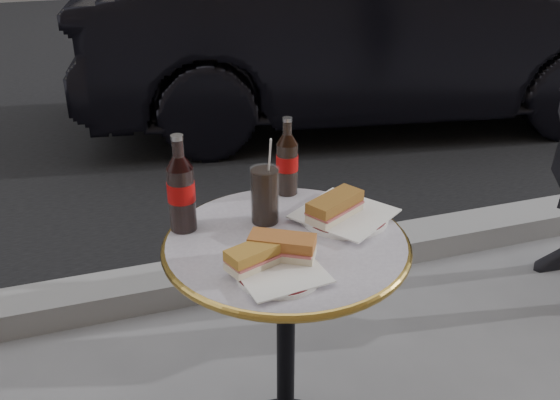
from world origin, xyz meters
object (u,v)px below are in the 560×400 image
object	(u,v)px
parked_car	(375,26)
cola_bottle_left	(181,183)
plate_left	(279,273)
cola_bottle_right	(287,156)
cola_glass	(265,195)
plate_right	(344,216)
bistro_table	(286,354)

from	to	relation	value
parked_car	cola_bottle_left	bearing A→B (deg)	154.13
plate_left	cola_bottle_right	size ratio (longest dim) A/B	0.87
cola_glass	parked_car	distance (m)	3.03
plate_left	parked_car	bearing A→B (deg)	60.05
plate_left	cola_glass	xyz separation A→B (m)	(0.05, 0.26, 0.07)
cola_bottle_left	parked_car	bearing A→B (deg)	54.82
plate_left	cola_bottle_right	distance (m)	0.44
plate_right	cola_bottle_right	distance (m)	0.24
plate_left	cola_bottle_left	size ratio (longest dim) A/B	0.77
cola_bottle_left	bistro_table	bearing A→B (deg)	-31.00
cola_bottle_right	cola_glass	distance (m)	0.19
plate_right	parked_car	xyz separation A→B (m)	(1.38, 2.63, -0.08)
plate_left	cola_bottle_left	world-z (taller)	cola_bottle_left
plate_right	parked_car	distance (m)	2.97
plate_right	cola_bottle_right	world-z (taller)	cola_bottle_right
bistro_table	cola_bottle_right	size ratio (longest dim) A/B	3.22
bistro_table	plate_right	distance (m)	0.42
plate_right	cola_bottle_left	world-z (taller)	cola_bottle_left
bistro_table	cola_bottle_left	distance (m)	0.56
cola_bottle_left	cola_bottle_right	world-z (taller)	cola_bottle_left
cola_bottle_left	parked_car	size ratio (longest dim) A/B	0.06
bistro_table	plate_left	distance (m)	0.40
bistro_table	cola_bottle_left	world-z (taller)	cola_bottle_left
plate_right	parked_car	world-z (taller)	parked_car
plate_left	cola_glass	bearing A→B (deg)	79.87
cola_bottle_right	cola_glass	xyz separation A→B (m)	(-0.11, -0.14, -0.04)
plate_right	cola_bottle_left	distance (m)	0.44
plate_right	cola_glass	size ratio (longest dim) A/B	1.54
bistro_table	cola_bottle_right	world-z (taller)	cola_bottle_right
bistro_table	cola_bottle_right	bearing A→B (deg)	70.80
plate_left	cola_bottle_right	xyz separation A→B (m)	(0.16, 0.40, 0.11)
plate_left	cola_bottle_left	distance (m)	0.35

